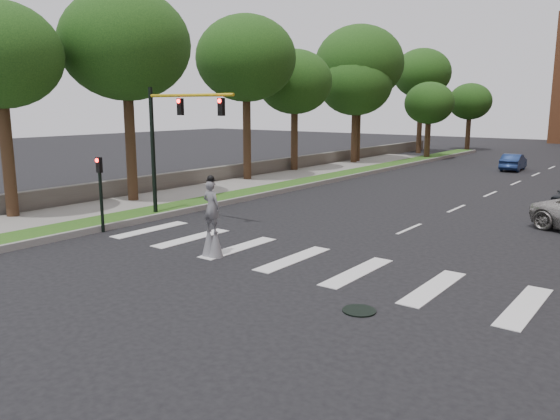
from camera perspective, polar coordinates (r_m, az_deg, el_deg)
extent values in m
plane|color=black|center=(17.94, 2.92, -6.55)|extent=(160.00, 160.00, 0.00)
cube|color=#254E16|center=(40.50, 5.32, 3.42)|extent=(2.00, 60.00, 0.25)
cube|color=gray|center=(39.96, 6.60, 3.31)|extent=(0.20, 60.00, 0.28)
cube|color=gray|center=(34.53, -7.77, 2.01)|extent=(4.00, 60.00, 0.18)
cube|color=#555049|center=(45.15, 0.71, 4.78)|extent=(0.50, 56.00, 1.10)
cylinder|color=black|center=(14.85, 8.28, -10.36)|extent=(0.90, 0.90, 0.04)
cylinder|color=black|center=(26.90, -13.12, 5.77)|extent=(0.20, 0.20, 6.20)
cylinder|color=gold|center=(24.86, -9.45, 11.74)|extent=(5.20, 0.14, 0.14)
cube|color=black|center=(25.30, -10.37, 10.56)|extent=(0.28, 0.18, 0.75)
cylinder|color=#FF0C0C|center=(25.23, -10.56, 11.12)|extent=(0.18, 0.06, 0.18)
cube|color=black|center=(23.53, -6.16, 10.66)|extent=(0.28, 0.18, 0.75)
cylinder|color=#FF0C0C|center=(23.45, -6.34, 11.27)|extent=(0.18, 0.06, 0.18)
cylinder|color=black|center=(24.43, -18.18, 1.23)|extent=(0.14, 0.14, 3.00)
cube|color=black|center=(24.25, -18.38, 4.49)|extent=(0.25, 0.16, 0.65)
cylinder|color=#FF0C0C|center=(24.17, -18.60, 4.94)|extent=(0.16, 0.05, 0.16)
cylinder|color=#342215|center=(19.72, -6.74, -3.67)|extent=(0.07, 0.07, 0.88)
cylinder|color=#342215|center=(19.92, -7.43, -3.53)|extent=(0.07, 0.07, 0.88)
cone|color=slate|center=(19.69, -6.74, -3.36)|extent=(0.52, 0.52, 1.10)
cone|color=slate|center=(19.90, -7.44, -3.22)|extent=(0.52, 0.52, 1.10)
imported|color=slate|center=(19.52, -7.18, 0.34)|extent=(0.71, 0.48, 1.89)
sphere|color=black|center=(19.36, -7.25, 3.26)|extent=(0.26, 0.26, 0.26)
cylinder|color=black|center=(19.37, -7.25, 3.11)|extent=(0.34, 0.34, 0.02)
cube|color=yellow|center=(19.54, -6.94, 1.90)|extent=(0.22, 0.05, 0.10)
imported|color=navy|center=(49.69, 23.20, 4.63)|extent=(1.73, 4.29, 1.38)
cylinder|color=#342215|center=(28.62, -26.59, 5.19)|extent=(0.56, 0.56, 6.19)
cylinder|color=#342215|center=(31.16, -15.36, 6.88)|extent=(0.56, 0.56, 6.79)
ellipsoid|color=#153610|center=(31.25, -15.85, 16.28)|extent=(6.89, 6.89, 5.86)
cylinder|color=#342215|center=(38.93, -3.48, 7.98)|extent=(0.56, 0.56, 6.80)
ellipsoid|color=#153610|center=(39.01, -3.57, 15.53)|extent=(6.93, 6.93, 5.89)
cylinder|color=#342215|center=(44.53, 1.51, 7.65)|extent=(0.56, 0.56, 5.69)
ellipsoid|color=#153610|center=(44.49, 1.54, 13.24)|extent=(5.99, 5.99, 5.09)
cylinder|color=#342215|center=(52.09, 8.11, 8.79)|extent=(0.56, 0.56, 7.07)
ellipsoid|color=#153610|center=(52.19, 8.28, 14.91)|extent=(8.15, 8.15, 6.93)
cylinder|color=#342215|center=(64.09, 14.39, 9.01)|extent=(0.56, 0.56, 7.24)
ellipsoid|color=#153610|center=(64.16, 14.62, 13.66)|extent=(6.37, 6.37, 5.41)
cylinder|color=#342215|center=(57.06, 15.15, 7.33)|extent=(0.56, 0.56, 4.35)
ellipsoid|color=#153610|center=(56.97, 15.33, 10.73)|extent=(4.87, 4.87, 4.14)
cylinder|color=#342215|center=(69.95, 19.05, 7.78)|extent=(0.56, 0.56, 4.53)
ellipsoid|color=#153610|center=(69.88, 19.24, 10.66)|extent=(5.06, 5.06, 4.30)
cylinder|color=#342215|center=(50.93, 7.77, 7.91)|extent=(0.56, 0.56, 5.58)
ellipsoid|color=#153610|center=(50.90, 7.90, 12.91)|extent=(6.62, 6.62, 5.63)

